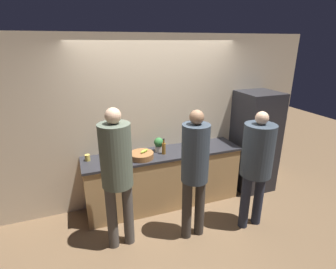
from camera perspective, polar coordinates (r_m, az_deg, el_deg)
The scene contains 14 objects.
ground_plane at distance 4.17m, azimuth 0.68°, elevation -16.92°, with size 14.00×14.00×0.00m, color brown.
wall_back at distance 4.11m, azimuth -2.38°, elevation 2.89°, with size 5.20×0.06×2.60m.
counter at distance 4.19m, azimuth -0.98°, elevation -9.42°, with size 2.43×0.60×0.89m.
refrigerator at distance 4.74m, azimuth 18.28°, elevation -1.47°, with size 0.63×0.65×1.71m.
person_left at distance 3.13m, azimuth -11.11°, elevation -7.05°, with size 0.37×0.37×1.81m.
person_center at distance 3.27m, azimuth 5.87°, elevation -6.77°, with size 0.34×0.34×1.74m.
person_right at distance 3.64m, azimuth 18.78°, elevation -5.06°, with size 0.41×0.41×1.67m.
fruit_bowl at distance 3.79m, azimuth -5.77°, elevation -4.54°, with size 0.35×0.35×0.13m.
utensil_crock at distance 3.85m, azimuth -12.99°, elevation -4.09°, with size 0.10×0.10×0.29m.
bottle_clear at distance 4.20m, azimuth 7.26°, elevation -1.81°, with size 0.06×0.06×0.16m.
bottle_amber at distance 3.89m, azimuth -0.93°, elevation -2.94°, with size 0.06×0.06×0.24m.
cup_yellow at distance 3.87m, azimuth -17.13°, elevation -4.84°, with size 0.07×0.07×0.09m.
cup_black at distance 4.16m, azimuth 8.50°, elevation -2.30°, with size 0.08×0.08×0.10m.
potted_plant at distance 3.98m, azimuth -2.03°, elevation -2.07°, with size 0.14×0.14×0.22m.
Camera 1 is at (-1.22, -3.12, 2.48)m, focal length 28.00 mm.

